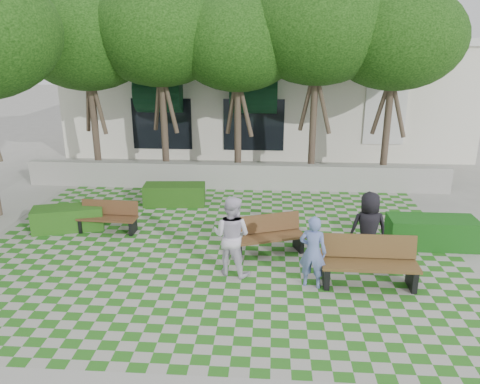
# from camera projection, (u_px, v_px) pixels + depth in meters

# --- Properties ---
(ground) EXTENTS (90.00, 90.00, 0.00)m
(ground) POSITION_uv_depth(u_px,v_px,m) (214.00, 268.00, 10.95)
(ground) COLOR gray
(ground) RESTS_ON ground
(lawn) EXTENTS (12.00, 12.00, 0.00)m
(lawn) POSITION_uv_depth(u_px,v_px,m) (219.00, 250.00, 11.90)
(lawn) COLOR #2B721E
(lawn) RESTS_ON ground
(retaining_wall) EXTENTS (15.00, 0.36, 0.90)m
(retaining_wall) POSITION_uv_depth(u_px,v_px,m) (235.00, 176.00, 16.69)
(retaining_wall) COLOR #9E9B93
(retaining_wall) RESTS_ON ground
(bench_east) EXTENTS (2.06, 0.70, 1.08)m
(bench_east) POSITION_uv_depth(u_px,v_px,m) (369.00, 263.00, 10.07)
(bench_east) COLOR brown
(bench_east) RESTS_ON ground
(bench_mid) EXTENTS (1.91, 1.20, 0.95)m
(bench_mid) POSITION_uv_depth(u_px,v_px,m) (267.00, 236.00, 11.61)
(bench_mid) COLOR #55371D
(bench_mid) RESTS_ON ground
(bench_west) EXTENTS (1.65, 0.63, 0.85)m
(bench_west) POSITION_uv_depth(u_px,v_px,m) (108.00, 217.00, 12.95)
(bench_west) COLOR #4F301B
(bench_west) RESTS_ON ground
(hedge_east) EXTENTS (2.20, 0.89, 0.77)m
(hedge_east) POSITION_uv_depth(u_px,v_px,m) (431.00, 232.00, 12.01)
(hedge_east) COLOR #134A13
(hedge_east) RESTS_ON ground
(hedge_midleft) EXTENTS (1.99, 0.91, 0.68)m
(hedge_midleft) POSITION_uv_depth(u_px,v_px,m) (175.00, 195.00, 15.07)
(hedge_midleft) COLOR #1F4A13
(hedge_midleft) RESTS_ON ground
(hedge_west) EXTENTS (2.03, 1.27, 0.66)m
(hedge_west) POSITION_uv_depth(u_px,v_px,m) (68.00, 218.00, 13.10)
(hedge_west) COLOR #205015
(hedge_west) RESTS_ON ground
(person_blue) EXTENTS (0.67, 0.53, 1.62)m
(person_blue) POSITION_uv_depth(u_px,v_px,m) (313.00, 252.00, 9.92)
(person_blue) COLOR #6578B9
(person_blue) RESTS_ON ground
(person_dark) EXTENTS (0.92, 0.65, 1.78)m
(person_dark) POSITION_uv_depth(u_px,v_px,m) (368.00, 229.00, 10.91)
(person_dark) COLOR black
(person_dark) RESTS_ON ground
(person_white) EXTENTS (1.08, 0.96, 1.85)m
(person_white) POSITION_uv_depth(u_px,v_px,m) (232.00, 236.00, 10.45)
(person_white) COLOR silver
(person_white) RESTS_ON ground
(tree_row) EXTENTS (17.70, 13.40, 7.41)m
(tree_row) POSITION_uv_depth(u_px,v_px,m) (177.00, 37.00, 15.11)
(tree_row) COLOR #47382B
(tree_row) RESTS_ON ground
(building) EXTENTS (18.00, 8.92, 5.15)m
(building) POSITION_uv_depth(u_px,v_px,m) (266.00, 93.00, 23.46)
(building) COLOR white
(building) RESTS_ON ground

